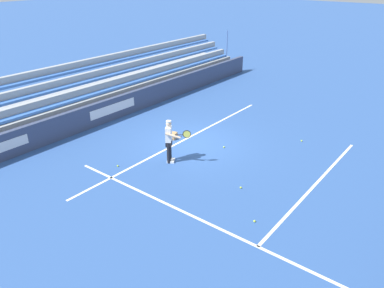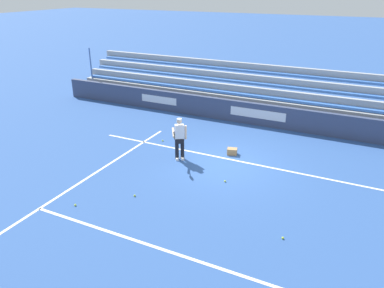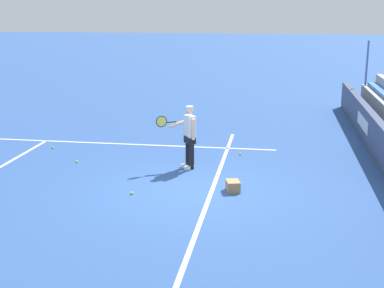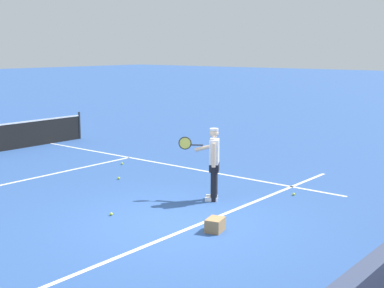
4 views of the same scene
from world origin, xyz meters
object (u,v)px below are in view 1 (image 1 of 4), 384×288
(ball_box_cardboard, at_px, (173,136))
(tennis_player, at_px, (170,141))
(tennis_ball_near_player, at_px, (241,188))
(tennis_ball_far_right, at_px, (118,166))
(tennis_ball_by_box, at_px, (302,141))
(tennis_ball_toward_net, at_px, (224,147))
(tennis_ball_far_left, at_px, (254,221))

(ball_box_cardboard, bearing_deg, tennis_player, 38.03)
(tennis_player, bearing_deg, tennis_ball_near_player, 90.17)
(tennis_player, relative_size, tennis_ball_far_right, 25.98)
(ball_box_cardboard, distance_m, tennis_ball_near_player, 4.89)
(tennis_ball_far_right, distance_m, tennis_ball_near_player, 4.78)
(ball_box_cardboard, xyz_separation_m, tennis_ball_near_player, (1.72, 4.57, -0.10))
(tennis_ball_near_player, relative_size, tennis_ball_by_box, 1.00)
(tennis_ball_far_right, xyz_separation_m, tennis_ball_by_box, (-6.51, 4.60, 0.00))
(tennis_player, distance_m, tennis_ball_by_box, 6.02)
(tennis_ball_far_right, height_order, tennis_ball_toward_net, same)
(ball_box_cardboard, distance_m, tennis_ball_toward_net, 2.41)
(ball_box_cardboard, height_order, tennis_ball_far_right, ball_box_cardboard)
(tennis_player, relative_size, tennis_ball_near_player, 25.98)
(tennis_ball_near_player, height_order, tennis_ball_far_left, same)
(tennis_ball_toward_net, relative_size, tennis_ball_far_left, 1.00)
(tennis_ball_toward_net, distance_m, tennis_ball_near_player, 3.23)
(tennis_player, height_order, tennis_ball_by_box, tennis_player)
(tennis_player, distance_m, tennis_ball_toward_net, 2.67)
(tennis_ball_toward_net, bearing_deg, tennis_ball_far_left, 43.89)
(ball_box_cardboard, distance_m, tennis_ball_far_right, 3.28)
(tennis_player, bearing_deg, ball_box_cardboard, -141.97)
(tennis_player, bearing_deg, tennis_ball_far_left, 73.29)
(tennis_ball_toward_net, bearing_deg, tennis_ball_by_box, 138.44)
(tennis_ball_toward_net, bearing_deg, tennis_ball_near_player, 43.98)
(tennis_player, bearing_deg, tennis_ball_toward_net, 157.46)
(tennis_ball_far_right, relative_size, tennis_ball_near_player, 1.00)
(ball_box_cardboard, bearing_deg, tennis_ball_far_left, 62.26)
(ball_box_cardboard, height_order, tennis_ball_by_box, ball_box_cardboard)
(tennis_ball_near_player, height_order, tennis_ball_by_box, same)
(tennis_ball_far_right, xyz_separation_m, tennis_ball_toward_net, (-3.88, 2.27, 0.00))
(tennis_ball_toward_net, xyz_separation_m, tennis_ball_by_box, (-2.62, 2.33, 0.00))
(ball_box_cardboard, distance_m, tennis_ball_by_box, 5.66)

